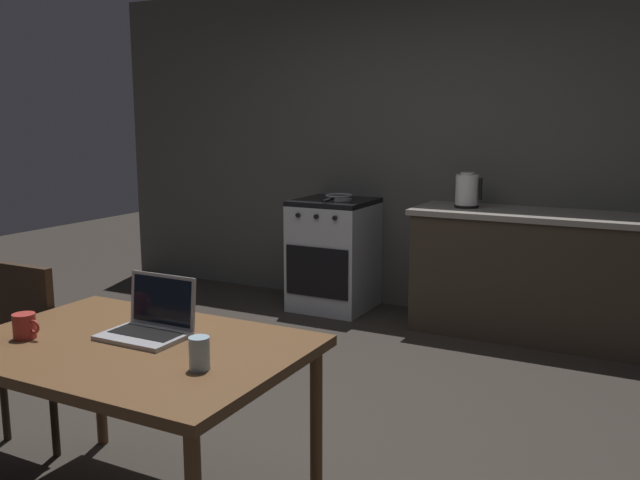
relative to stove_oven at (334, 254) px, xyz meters
The scene contains 11 objects.
ground_plane 2.27m from the stove_oven, 75.64° to the right, with size 12.00×12.00×0.00m, color #2D2823.
back_wall 1.27m from the stove_oven, 22.50° to the left, with size 6.40×0.10×2.63m, color #4B4B46.
kitchen_counter 1.81m from the stove_oven, ahead, with size 2.16×0.64×0.90m.
stove_oven is the anchor object (origin of this frame).
dining_table 3.10m from the stove_oven, 77.97° to the right, with size 1.29×0.89×0.71m.
chair 2.93m from the stove_oven, 94.01° to the right, with size 0.40×0.40×0.89m.
laptop 3.01m from the stove_oven, 77.57° to the right, with size 0.32×0.25×0.23m.
electric_kettle 1.22m from the stove_oven, ahead, with size 0.20×0.18×0.26m.
frying_pan 0.48m from the stove_oven, 28.99° to the right, with size 0.22×0.39×0.05m.
coffee_mug 3.19m from the stove_oven, 85.66° to the right, with size 0.12×0.09×0.10m.
drinking_glass 3.30m from the stove_oven, 71.60° to the right, with size 0.07×0.07×0.11m.
Camera 1 is at (1.85, -2.71, 1.55)m, focal length 37.99 mm.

